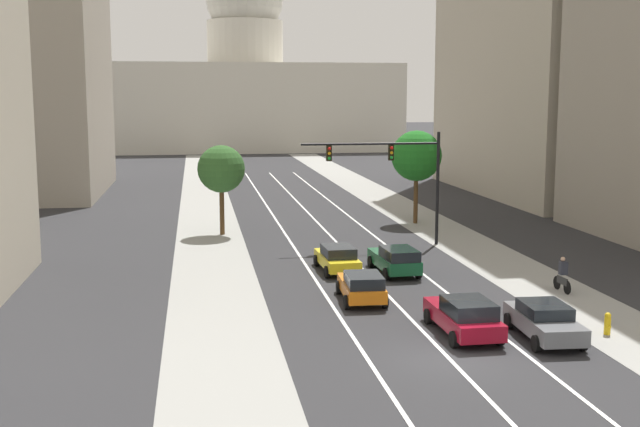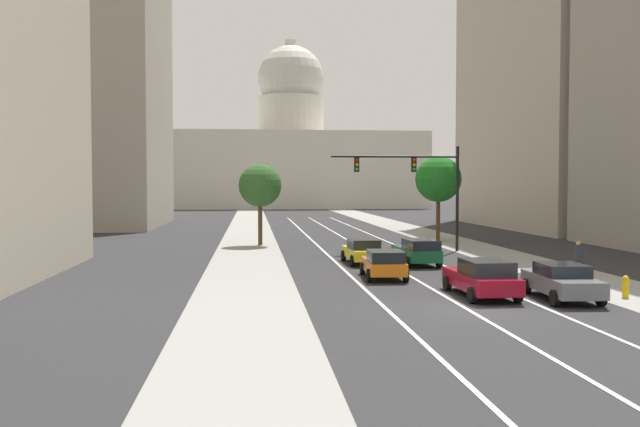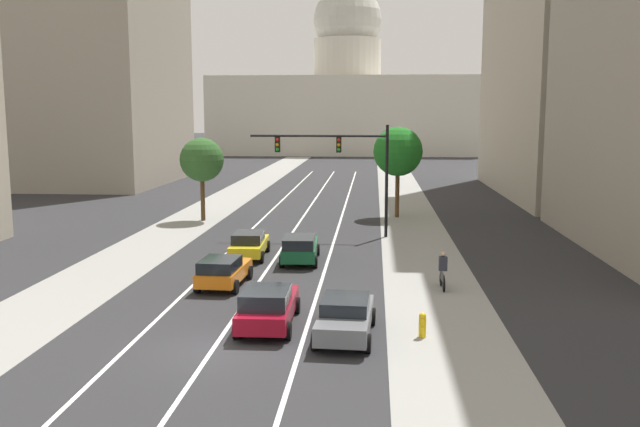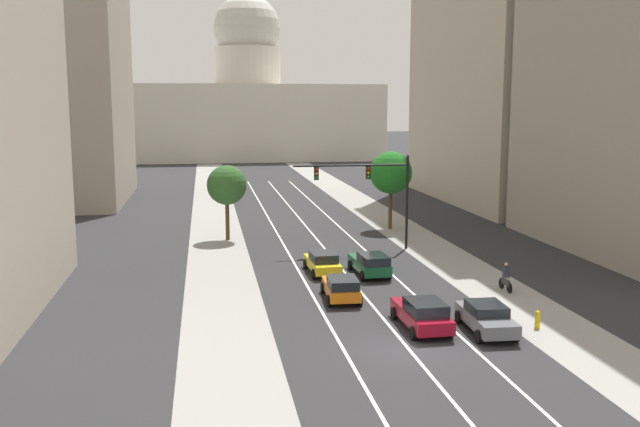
{
  "view_description": "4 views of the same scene",
  "coord_description": "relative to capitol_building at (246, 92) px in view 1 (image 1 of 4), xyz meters",
  "views": [
    {
      "loc": [
        -8.89,
        -26.64,
        9.44
      ],
      "look_at": [
        -0.28,
        28.42,
        1.13
      ],
      "focal_mm": 44.96,
      "sensor_mm": 36.0,
      "label": 1
    },
    {
      "loc": [
        -7.8,
        -24.3,
        4.56
      ],
      "look_at": [
        -2.59,
        28.34,
        2.33
      ],
      "focal_mm": 38.87,
      "sensor_mm": 36.0,
      "label": 2
    },
    {
      "loc": [
        5.33,
        -21.6,
        7.9
      ],
      "look_at": [
        2.05,
        19.94,
        1.72
      ],
      "focal_mm": 38.4,
      "sensor_mm": 36.0,
      "label": 3
    },
    {
      "loc": [
        -8.89,
        -29.39,
        11.0
      ],
      "look_at": [
        -0.44,
        22.09,
        2.81
      ],
      "focal_mm": 39.63,
      "sensor_mm": 36.0,
      "label": 4
    }
  ],
  "objects": [
    {
      "name": "car_orange",
      "position": [
        -1.47,
        -104.42,
        -9.11
      ],
      "size": [
        2.08,
        4.13,
        1.42
      ],
      "rotation": [
        0.0,
        0.0,
        1.52
      ],
      "color": "orange",
      "rests_on": "ground"
    },
    {
      "name": "fire_hydrant",
      "position": [
        7.1,
        -110.88,
        -9.39
      ],
      "size": [
        0.26,
        0.35,
        0.91
      ],
      "color": "yellow",
      "rests_on": "ground"
    },
    {
      "name": "sidewalk_right",
      "position": [
        8.05,
        -77.79,
        -9.85
      ],
      "size": [
        4.41,
        130.0,
        0.01
      ],
      "primitive_type": "cube",
      "color": "gray",
      "rests_on": "ground"
    },
    {
      "name": "ground_plane",
      "position": [
        0.0,
        -72.79,
        -9.86
      ],
      "size": [
        400.0,
        400.0,
        0.0
      ],
      "primitive_type": "plane",
      "color": "#2B2B2D"
    },
    {
      "name": "car_green",
      "position": [
        1.47,
        -99.01,
        -9.06
      ],
      "size": [
        2.11,
        4.61,
        1.51
      ],
      "rotation": [
        0.0,
        0.0,
        1.61
      ],
      "color": "#14512D",
      "rests_on": "ground"
    },
    {
      "name": "car_yellow",
      "position": [
        -1.46,
        -97.97,
        -9.11
      ],
      "size": [
        2.07,
        4.4,
        1.43
      ],
      "rotation": [
        0.0,
        0.0,
        1.61
      ],
      "color": "yellow",
      "rests_on": "ground"
    },
    {
      "name": "lane_stripe_center",
      "position": [
        0.0,
        -87.79,
        -9.85
      ],
      "size": [
        0.16,
        90.0,
        0.01
      ],
      "primitive_type": "cube",
      "color": "white",
      "rests_on": "ground"
    },
    {
      "name": "lane_stripe_right",
      "position": [
        2.92,
        -87.79,
        -9.85
      ],
      "size": [
        0.16,
        90.0,
        0.01
      ],
      "primitive_type": "cube",
      "color": "white",
      "rests_on": "ground"
    },
    {
      "name": "car_gray",
      "position": [
        4.38,
        -111.0,
        -9.11
      ],
      "size": [
        2.16,
        4.57,
        1.43
      ],
      "rotation": [
        0.0,
        0.0,
        1.52
      ],
      "color": "slate",
      "rests_on": "ground"
    },
    {
      "name": "cyclist",
      "position": [
        8.47,
        -104.05,
        -9.01
      ],
      "size": [
        0.37,
        1.7,
        1.72
      ],
      "rotation": [
        0.0,
        0.0,
        1.6
      ],
      "color": "black",
      "rests_on": "ground"
    },
    {
      "name": "street_tree_near_left",
      "position": [
        -7.17,
        -85.45,
        -5.41
      ],
      "size": [
        3.19,
        3.19,
        6.08
      ],
      "color": "#51381E",
      "rests_on": "ground"
    },
    {
      "name": "capitol_building",
      "position": [
        0.0,
        0.0,
        0.0
      ],
      "size": [
        50.89,
        22.96,
        32.83
      ],
      "color": "beige",
      "rests_on": "ground"
    },
    {
      "name": "car_crimson",
      "position": [
        1.46,
        -110.07,
        -9.07
      ],
      "size": [
        2.09,
        4.77,
        1.55
      ],
      "rotation": [
        0.0,
        0.0,
        1.58
      ],
      "color": "maroon",
      "rests_on": "ground"
    },
    {
      "name": "traffic_signal_mast",
      "position": [
        3.43,
        -91.18,
        -4.82
      ],
      "size": [
        8.77,
        0.39,
        7.13
      ],
      "color": "black",
      "rests_on": "ground"
    },
    {
      "name": "lane_stripe_left",
      "position": [
        -2.92,
        -87.79,
        -9.85
      ],
      "size": [
        0.16,
        90.0,
        0.01
      ],
      "primitive_type": "cube",
      "color": "white",
      "rests_on": "ground"
    },
    {
      "name": "street_tree_far_right",
      "position": [
        7.12,
        -82.74,
        -4.89
      ],
      "size": [
        3.7,
        3.7,
        6.84
      ],
      "color": "#51381E",
      "rests_on": "ground"
    },
    {
      "name": "sidewalk_left",
      "position": [
        -8.05,
        -77.79,
        -9.85
      ],
      "size": [
        4.41,
        130.0,
        0.01
      ],
      "primitive_type": "cube",
      "color": "gray",
      "rests_on": "ground"
    }
  ]
}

